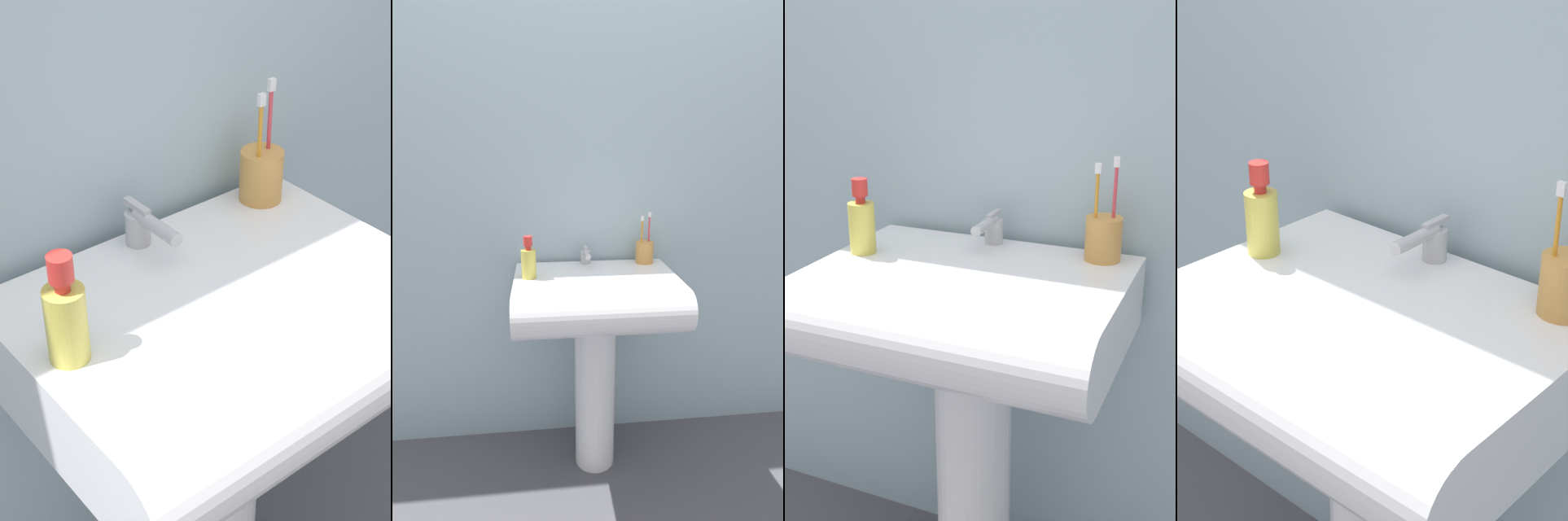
% 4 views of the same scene
% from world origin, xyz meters
% --- Properties ---
extents(wall_back, '(5.00, 0.05, 2.40)m').
position_xyz_m(wall_back, '(0.00, 0.24, 1.20)').
color(wall_back, '#9EB7C1').
rests_on(wall_back, ground).
extents(sink_pedestal, '(0.16, 0.16, 0.69)m').
position_xyz_m(sink_pedestal, '(0.00, 0.00, 0.34)').
color(sink_pedestal, white).
rests_on(sink_pedestal, ground).
extents(sink_basin, '(0.60, 0.46, 0.15)m').
position_xyz_m(sink_basin, '(0.00, -0.05, 0.76)').
color(sink_basin, white).
rests_on(sink_basin, sink_pedestal).
extents(faucet, '(0.04, 0.13, 0.07)m').
position_xyz_m(faucet, '(-0.02, 0.14, 0.87)').
color(faucet, '#B7B7BC').
rests_on(faucet, sink_basin).
extents(toothbrush_cup, '(0.07, 0.07, 0.21)m').
position_xyz_m(toothbrush_cup, '(0.22, 0.14, 0.88)').
color(toothbrush_cup, '#D19347').
rests_on(toothbrush_cup, sink_basin).
extents(soap_bottle, '(0.05, 0.05, 0.16)m').
position_xyz_m(soap_bottle, '(-0.25, -0.01, 0.90)').
color(soap_bottle, gold).
rests_on(soap_bottle, sink_basin).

